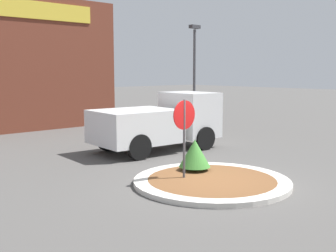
# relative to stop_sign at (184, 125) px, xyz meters

# --- Properties ---
(ground_plane) EXTENTS (120.00, 120.00, 0.00)m
(ground_plane) POSITION_rel_stop_sign_xyz_m (0.45, -0.66, -1.66)
(ground_plane) COLOR #514F4C
(traffic_island) EXTENTS (4.42, 4.42, 0.14)m
(traffic_island) POSITION_rel_stop_sign_xyz_m (0.45, -0.66, -1.59)
(traffic_island) COLOR beige
(traffic_island) RESTS_ON ground_plane
(stop_sign) EXTENTS (0.83, 0.07, 2.37)m
(stop_sign) POSITION_rel_stop_sign_xyz_m (0.00, 0.00, 0.00)
(stop_sign) COLOR #4C4C51
(stop_sign) RESTS_ON ground_plane
(island_shrub) EXTENTS (0.97, 0.97, 0.95)m
(island_shrub) POSITION_rel_stop_sign_xyz_m (0.87, 0.41, -1.00)
(island_shrub) COLOR brown
(island_shrub) RESTS_ON traffic_island
(utility_truck) EXTENTS (5.29, 2.79, 2.27)m
(utility_truck) POSITION_rel_stop_sign_xyz_m (2.75, 4.19, -0.52)
(utility_truck) COLOR silver
(utility_truck) RESTS_ON ground_plane
(storefront_building) EXTENTS (10.82, 6.07, 7.06)m
(storefront_building) POSITION_rel_stop_sign_xyz_m (1.06, 15.54, 1.87)
(storefront_building) COLOR brown
(storefront_building) RESTS_ON ground_plane
(light_pole) EXTENTS (0.70, 0.30, 5.80)m
(light_pole) POSITION_rel_stop_sign_xyz_m (9.72, 9.01, 1.78)
(light_pole) COLOR #4C4C51
(light_pole) RESTS_ON ground_plane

